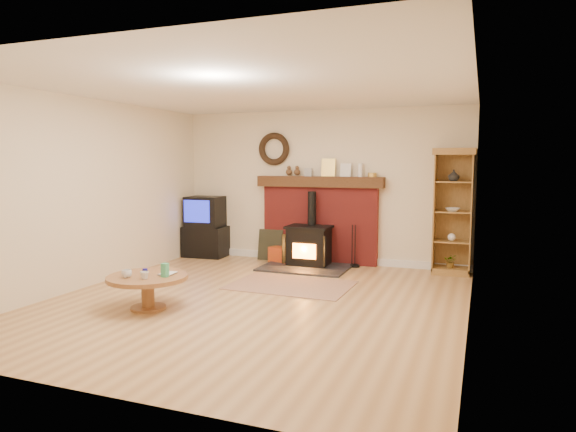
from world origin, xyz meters
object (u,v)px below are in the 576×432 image
at_px(curio_cabinet, 453,212).
at_px(coffee_table, 147,282).
at_px(tv_unit, 205,228).
at_px(wood_stove, 308,247).

height_order(curio_cabinet, coffee_table, curio_cabinet).
bearing_deg(curio_cabinet, tv_unit, -178.85).
relative_size(tv_unit, curio_cabinet, 0.57).
bearing_deg(wood_stove, tv_unit, 174.45).
distance_m(tv_unit, coffee_table, 3.39).
height_order(wood_stove, curio_cabinet, curio_cabinet).
distance_m(curio_cabinet, coffee_table, 4.65).
relative_size(tv_unit, coffee_table, 1.17).
bearing_deg(wood_stove, curio_cabinet, 7.25).
bearing_deg(curio_cabinet, coffee_table, -134.40).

